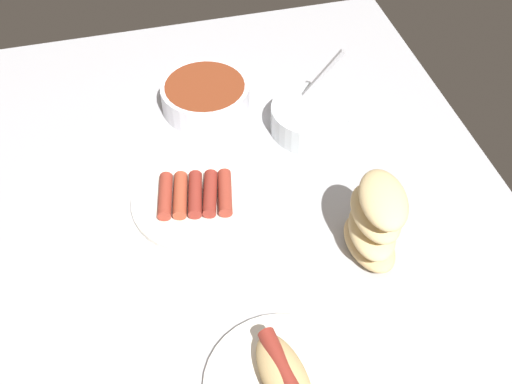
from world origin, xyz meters
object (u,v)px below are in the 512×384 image
plate_sausages (196,199)px  bread_stack (375,222)px  plate_hotdog_assembled (283,382)px  bowl_chili (205,95)px  bowl_coleslaw (310,117)px

plate_sausages → bread_stack: size_ratio=1.54×
plate_hotdog_assembled → plate_sausages: 36.50cm
bowl_chili → plate_hotdog_assembled: size_ratio=0.79×
bowl_chili → bowl_coleslaw: bowl_coleslaw is taller
bowl_chili → bread_stack: 45.53cm
plate_hotdog_assembled → bread_stack: bearing=-46.3°
bowl_chili → bowl_coleslaw: bearing=-122.0°
plate_hotdog_assembled → bowl_coleslaw: 53.05cm
plate_hotdog_assembled → plate_sausages: (36.13, 5.12, -0.84)cm
plate_sausages → bowl_coleslaw: 28.05cm
bowl_chili → plate_sausages: size_ratio=0.78×
bowl_chili → plate_sausages: 25.40cm
bowl_chili → bowl_coleslaw: size_ratio=1.12×
bread_stack → bowl_coleslaw: bowl_coleslaw is taller
bowl_chili → plate_hotdog_assembled: (-60.56, 1.58, -1.07)cm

